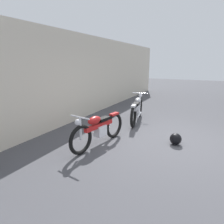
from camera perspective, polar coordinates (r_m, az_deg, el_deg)
ground_plane at (r=5.37m, az=16.63°, el=-8.04°), size 40.00×40.00×0.00m
building_wall at (r=6.54m, az=-14.10°, el=9.31°), size 18.00×0.30×2.94m
helmet at (r=5.14m, az=17.94°, el=-7.42°), size 0.29×0.29×0.29m
motorcycle_silver at (r=6.75m, az=7.26°, el=0.88°), size 2.00×0.65×0.91m
motorcycle_red at (r=4.78m, az=-3.89°, el=-4.91°), size 1.91×0.56×0.86m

